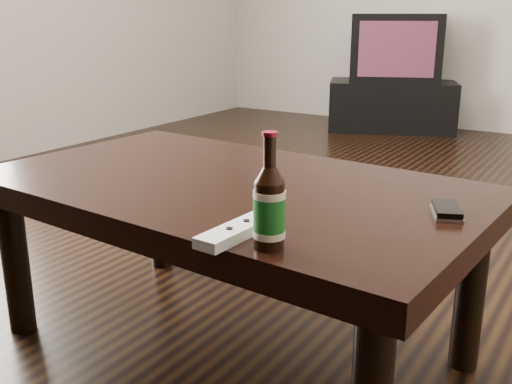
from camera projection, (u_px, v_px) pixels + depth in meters
The scene contains 7 objects.
floor at pixel (333, 251), 2.47m from camera, with size 5.00×6.00×0.01m, color black.
tv_stand at pixel (391, 105), 4.94m from camera, with size 1.00×0.50×0.40m, color black.
tv at pixel (395, 48), 4.81m from camera, with size 0.82×0.68×0.53m.
coffee_table at pixel (229, 204), 1.64m from camera, with size 1.39×0.87×0.50m.
beer_bottle at pixel (269, 208), 1.14m from camera, with size 0.07×0.07×0.23m.
phone at pixel (447, 211), 1.35m from camera, with size 0.10×0.13×0.02m.
remote at pixel (236, 231), 1.21m from camera, with size 0.07×0.21×0.03m.
Camera 1 is at (0.96, -2.11, 0.94)m, focal length 42.00 mm.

